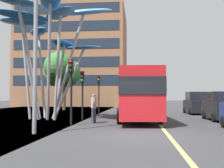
{
  "coord_description": "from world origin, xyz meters",
  "views": [
    {
      "loc": [
        0.05,
        -11.42,
        1.61
      ],
      "look_at": [
        -1.65,
        6.8,
        2.5
      ],
      "focal_mm": 43.36,
      "sensor_mm": 36.0,
      "label": 1
    }
  ],
  "objects_px": {
    "traffic_light_kerb_near": "(71,78)",
    "traffic_light_island_mid": "(99,86)",
    "traffic_light_kerb_far": "(82,85)",
    "car_parked_far": "(222,107)",
    "leaf_sculpture": "(47,26)",
    "street_lamp": "(43,11)",
    "red_bus": "(137,93)",
    "pedestrian": "(94,108)",
    "car_side_street": "(196,104)"
  },
  "relations": [
    {
      "from": "red_bus",
      "to": "pedestrian",
      "type": "bearing_deg",
      "value": -135.6
    },
    {
      "from": "car_parked_far",
      "to": "street_lamp",
      "type": "bearing_deg",
      "value": -142.28
    },
    {
      "from": "traffic_light_kerb_far",
      "to": "car_side_street",
      "type": "distance_m",
      "value": 12.2
    },
    {
      "from": "street_lamp",
      "to": "pedestrian",
      "type": "distance_m",
      "value": 7.06
    },
    {
      "from": "traffic_light_kerb_near",
      "to": "traffic_light_kerb_far",
      "type": "xyz_separation_m",
      "value": [
        -0.17,
        4.04,
        -0.22
      ]
    },
    {
      "from": "street_lamp",
      "to": "leaf_sculpture",
      "type": "bearing_deg",
      "value": 107.66
    },
    {
      "from": "traffic_light_island_mid",
      "to": "pedestrian",
      "type": "bearing_deg",
      "value": -83.59
    },
    {
      "from": "traffic_light_kerb_far",
      "to": "pedestrian",
      "type": "bearing_deg",
      "value": -62.72
    },
    {
      "from": "car_parked_far",
      "to": "traffic_light_kerb_far",
      "type": "bearing_deg",
      "value": -179.42
    },
    {
      "from": "red_bus",
      "to": "car_side_street",
      "type": "height_order",
      "value": "red_bus"
    },
    {
      "from": "traffic_light_kerb_far",
      "to": "pedestrian",
      "type": "distance_m",
      "value": 3.12
    },
    {
      "from": "car_parked_far",
      "to": "car_side_street",
      "type": "height_order",
      "value": "car_side_street"
    },
    {
      "from": "car_parked_far",
      "to": "leaf_sculpture",
      "type": "bearing_deg",
      "value": 179.7
    },
    {
      "from": "traffic_light_kerb_near",
      "to": "pedestrian",
      "type": "xyz_separation_m",
      "value": [
        1.06,
        1.66,
        -1.81
      ]
    },
    {
      "from": "leaf_sculpture",
      "to": "car_side_street",
      "type": "bearing_deg",
      "value": 30.5
    },
    {
      "from": "red_bus",
      "to": "traffic_light_kerb_far",
      "type": "xyz_separation_m",
      "value": [
        -3.91,
        -0.24,
        0.6
      ]
    },
    {
      "from": "red_bus",
      "to": "pedestrian",
      "type": "height_order",
      "value": "red_bus"
    },
    {
      "from": "traffic_light_kerb_far",
      "to": "traffic_light_island_mid",
      "type": "distance_m",
      "value": 7.87
    },
    {
      "from": "leaf_sculpture",
      "to": "street_lamp",
      "type": "relative_size",
      "value": 1.08
    },
    {
      "from": "traffic_light_kerb_near",
      "to": "pedestrian",
      "type": "distance_m",
      "value": 2.67
    },
    {
      "from": "traffic_light_kerb_near",
      "to": "car_side_street",
      "type": "relative_size",
      "value": 0.84
    },
    {
      "from": "red_bus",
      "to": "street_lamp",
      "type": "relative_size",
      "value": 1.31
    },
    {
      "from": "leaf_sculpture",
      "to": "traffic_light_island_mid",
      "type": "distance_m",
      "value": 9.2
    },
    {
      "from": "traffic_light_kerb_far",
      "to": "traffic_light_island_mid",
      "type": "relative_size",
      "value": 0.91
    },
    {
      "from": "traffic_light_island_mid",
      "to": "car_side_street",
      "type": "relative_size",
      "value": 0.84
    },
    {
      "from": "traffic_light_island_mid",
      "to": "car_parked_far",
      "type": "relative_size",
      "value": 0.91
    },
    {
      "from": "car_side_street",
      "to": "traffic_light_island_mid",
      "type": "bearing_deg",
      "value": 177.18
    },
    {
      "from": "pedestrian",
      "to": "traffic_light_kerb_far",
      "type": "bearing_deg",
      "value": 117.28
    },
    {
      "from": "traffic_light_kerb_far",
      "to": "traffic_light_island_mid",
      "type": "xyz_separation_m",
      "value": [
        0.08,
        7.87,
        0.23
      ]
    },
    {
      "from": "leaf_sculpture",
      "to": "traffic_light_island_mid",
      "type": "relative_size",
      "value": 2.48
    },
    {
      "from": "pedestrian",
      "to": "leaf_sculpture",
      "type": "bearing_deg",
      "value": 147.06
    },
    {
      "from": "traffic_light_kerb_near",
      "to": "traffic_light_island_mid",
      "type": "distance_m",
      "value": 11.91
    },
    {
      "from": "red_bus",
      "to": "traffic_light_kerb_near",
      "type": "distance_m",
      "value": 5.74
    },
    {
      "from": "traffic_light_island_mid",
      "to": "street_lamp",
      "type": "xyz_separation_m",
      "value": [
        -0.3,
        -15.48,
        2.7
      ]
    },
    {
      "from": "traffic_light_kerb_near",
      "to": "street_lamp",
      "type": "bearing_deg",
      "value": -96.38
    },
    {
      "from": "traffic_light_island_mid",
      "to": "pedestrian",
      "type": "xyz_separation_m",
      "value": [
        1.15,
        -10.25,
        -1.82
      ]
    },
    {
      "from": "car_side_street",
      "to": "pedestrian",
      "type": "xyz_separation_m",
      "value": [
        -8.35,
        -9.78,
        -0.06
      ]
    },
    {
      "from": "red_bus",
      "to": "street_lamp",
      "type": "height_order",
      "value": "street_lamp"
    },
    {
      "from": "traffic_light_kerb_far",
      "to": "traffic_light_island_mid",
      "type": "bearing_deg",
      "value": 89.44
    },
    {
      "from": "red_bus",
      "to": "pedestrian",
      "type": "xyz_separation_m",
      "value": [
        -2.68,
        -2.62,
        -0.99
      ]
    },
    {
      "from": "traffic_light_kerb_near",
      "to": "car_side_street",
      "type": "height_order",
      "value": "traffic_light_kerb_near"
    },
    {
      "from": "traffic_light_kerb_far",
      "to": "car_parked_far",
      "type": "distance_m",
      "value": 9.87
    },
    {
      "from": "red_bus",
      "to": "traffic_light_kerb_near",
      "type": "relative_size",
      "value": 3.01
    },
    {
      "from": "leaf_sculpture",
      "to": "car_side_street",
      "type": "xyz_separation_m",
      "value": [
        12.28,
        7.23,
        -5.95
      ]
    },
    {
      "from": "leaf_sculpture",
      "to": "traffic_light_kerb_near",
      "type": "distance_m",
      "value": 6.6
    },
    {
      "from": "leaf_sculpture",
      "to": "traffic_light_kerb_far",
      "type": "xyz_separation_m",
      "value": [
        2.7,
        -0.16,
        -4.42
      ]
    },
    {
      "from": "leaf_sculpture",
      "to": "street_lamp",
      "type": "distance_m",
      "value": 8.3
    },
    {
      "from": "traffic_light_kerb_near",
      "to": "street_lamp",
      "type": "relative_size",
      "value": 0.44
    },
    {
      "from": "leaf_sculpture",
      "to": "car_side_street",
      "type": "height_order",
      "value": "leaf_sculpture"
    },
    {
      "from": "traffic_light_kerb_far",
      "to": "car_parked_far",
      "type": "bearing_deg",
      "value": 0.58
    }
  ]
}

